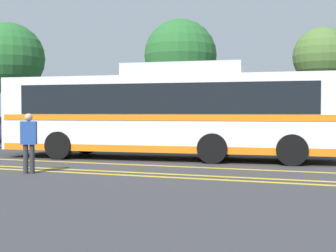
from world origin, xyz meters
name	(u,v)px	position (x,y,z in m)	size (l,w,h in m)	color
ground_plane	(131,157)	(0.00, 0.00, 0.00)	(220.00, 220.00, 0.00)	#38383A
lane_strip_0	(145,165)	(1.47, -2.24, 0.00)	(0.20, 32.07, 0.01)	gold
lane_strip_1	(121,172)	(1.47, -4.01, 0.00)	(0.20, 32.07, 0.01)	gold
lane_strip_2	(111,174)	(1.47, -4.60, 0.00)	(0.20, 32.07, 0.01)	gold
curb_strip	(215,144)	(1.47, 6.91, 0.07)	(40.07, 0.36, 0.15)	#99999E
transit_bus	(169,112)	(1.49, -0.04, 1.71)	(12.54, 3.58, 3.41)	silver
parked_car_0	(11,129)	(-9.79, 5.45, 0.74)	(4.14, 2.24, 1.44)	navy
parked_car_1	(111,131)	(-3.54, 5.38, 0.73)	(4.77, 1.95, 1.47)	#4C3823
parked_car_2	(245,133)	(3.26, 5.49, 0.74)	(4.65, 2.18, 1.49)	#9E9EA3
pedestrian_0	(29,139)	(-0.76, -5.18, 0.94)	(0.47, 0.38, 1.66)	#2D2D33
tree_0	(9,59)	(-13.82, 10.41, 5.34)	(4.87, 4.87, 7.78)	#513823
tree_1	(322,56)	(6.43, 11.70, 4.83)	(3.23, 3.23, 6.46)	#513823
tree_2	(180,56)	(-1.26, 9.68, 4.94)	(4.17, 4.17, 7.04)	#513823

